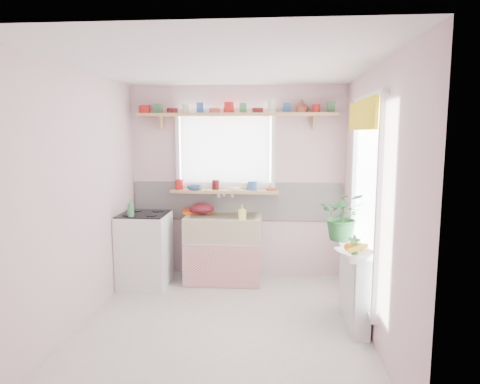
{
  "coord_description": "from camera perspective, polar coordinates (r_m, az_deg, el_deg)",
  "views": [
    {
      "loc": [
        0.49,
        -3.98,
        1.9
      ],
      "look_at": [
        0.12,
        0.55,
        1.26
      ],
      "focal_mm": 32.0,
      "sensor_mm": 36.0,
      "label": 1
    }
  ],
  "objects": [
    {
      "name": "room",
      "position": [
        4.87,
        6.61,
        1.69
      ],
      "size": [
        3.2,
        3.2,
        3.2
      ],
      "color": "silver",
      "rests_on": "ground"
    },
    {
      "name": "radiator_ledge",
      "position": [
        4.51,
        14.99,
        -11.75
      ],
      "size": [
        0.22,
        0.95,
        0.78
      ],
      "color": "white",
      "rests_on": "ground"
    },
    {
      "name": "sill_bowl",
      "position": [
        5.54,
        -6.15,
        0.56
      ],
      "size": [
        0.24,
        0.24,
        0.06
      ],
      "primitive_type": "imported",
      "rotation": [
        0.0,
        0.0,
        0.4
      ],
      "color": "#2E5C95",
      "rests_on": "windowsill"
    },
    {
      "name": "windowsill",
      "position": [
        5.55,
        -2.04,
        0.1
      ],
      "size": [
        1.4,
        0.22,
        0.04
      ],
      "primitive_type": "cube",
      "color": "tan",
      "rests_on": "room"
    },
    {
      "name": "fruit",
      "position": [
        3.98,
        15.08,
        -7.16
      ],
      "size": [
        0.2,
        0.14,
        0.1
      ],
      "color": "orange",
      "rests_on": "fruit_bowl"
    },
    {
      "name": "pine_shelf",
      "position": [
        5.47,
        -0.52,
        10.28
      ],
      "size": [
        2.52,
        0.24,
        0.04
      ],
      "primitive_type": "cube",
      "color": "tan",
      "rests_on": "room"
    },
    {
      "name": "shelf_crockery",
      "position": [
        5.48,
        -0.52,
        11.07
      ],
      "size": [
        2.47,
        0.11,
        0.12
      ],
      "color": "red",
      "rests_on": "pine_shelf"
    },
    {
      "name": "sill_cup",
      "position": [
        5.57,
        0.82,
        0.79
      ],
      "size": [
        0.14,
        0.14,
        0.09
      ],
      "primitive_type": "imported",
      "rotation": [
        0.0,
        0.0,
        0.34
      ],
      "color": "silver",
      "rests_on": "windowsill"
    },
    {
      "name": "soap_bottle_sink",
      "position": [
        5.18,
        0.28,
        -2.71
      ],
      "size": [
        0.1,
        0.1,
        0.18
      ],
      "primitive_type": "imported",
      "rotation": [
        0.0,
        0.0,
        0.29
      ],
      "color": "#F0EF6A",
      "rests_on": "sink_unit"
    },
    {
      "name": "dish_tray",
      "position": [
        5.66,
        -5.78,
        -2.55
      ],
      "size": [
        0.44,
        0.37,
        0.04
      ],
      "primitive_type": "cube",
      "rotation": [
        0.0,
        0.0,
        0.27
      ],
      "color": "#E74D14",
      "rests_on": "sink_unit"
    },
    {
      "name": "sink_unit",
      "position": [
        5.51,
        -2.24,
        -7.49
      ],
      "size": [
        0.95,
        0.65,
        1.11
      ],
      "color": "white",
      "rests_on": "ground"
    },
    {
      "name": "cooker",
      "position": [
        5.46,
        -12.58,
        -7.49
      ],
      "size": [
        0.58,
        0.58,
        0.93
      ],
      "color": "white",
      "rests_on": "ground"
    },
    {
      "name": "herb_pot",
      "position": [
        3.98,
        15.01,
        -7.12
      ],
      "size": [
        0.12,
        0.09,
        0.21
      ],
      "primitive_type": "imported",
      "rotation": [
        0.0,
        0.0,
        -0.1
      ],
      "color": "#356629",
      "rests_on": "radiator_ledge"
    },
    {
      "name": "sill_crockery",
      "position": [
        5.54,
        -2.56,
        0.86
      ],
      "size": [
        1.35,
        0.11,
        0.12
      ],
      "color": "red",
      "rests_on": "windowsill"
    },
    {
      "name": "shelf_vase",
      "position": [
        5.53,
        8.29,
        11.23
      ],
      "size": [
        0.19,
        0.19,
        0.16
      ],
      "primitive_type": "imported",
      "rotation": [
        0.0,
        0.0,
        -0.24
      ],
      "color": "#98422E",
      "rests_on": "pine_shelf"
    },
    {
      "name": "cooker_bottle",
      "position": [
        5.16,
        -14.37,
        -2.07
      ],
      "size": [
        0.1,
        0.1,
        0.21
      ],
      "primitive_type": "imported",
      "rotation": [
        0.0,
        0.0,
        -0.27
      ],
      "color": "#408052",
      "rests_on": "cooker"
    },
    {
      "name": "colander",
      "position": [
        5.55,
        -5.1,
        -2.2
      ],
      "size": [
        0.4,
        0.4,
        0.14
      ],
      "primitive_type": "ellipsoid",
      "rotation": [
        0.0,
        0.0,
        0.29
      ],
      "color": "#530E19",
      "rests_on": "sink_unit"
    },
    {
      "name": "fruit_bowl",
      "position": [
        3.99,
        14.98,
        -8.04
      ],
      "size": [
        0.42,
        0.42,
        0.08
      ],
      "primitive_type": "imported",
      "rotation": [
        0.0,
        0.0,
        0.35
      ],
      "color": "silver",
      "rests_on": "radiator_ledge"
    },
    {
      "name": "jade_plant",
      "position": [
        4.59,
        13.58,
        -3.11
      ],
      "size": [
        0.53,
        0.48,
        0.52
      ],
      "primitive_type": "imported",
      "rotation": [
        0.0,
        0.0,
        -0.17
      ],
      "color": "#28652E",
      "rests_on": "radiator_ledge"
    }
  ]
}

